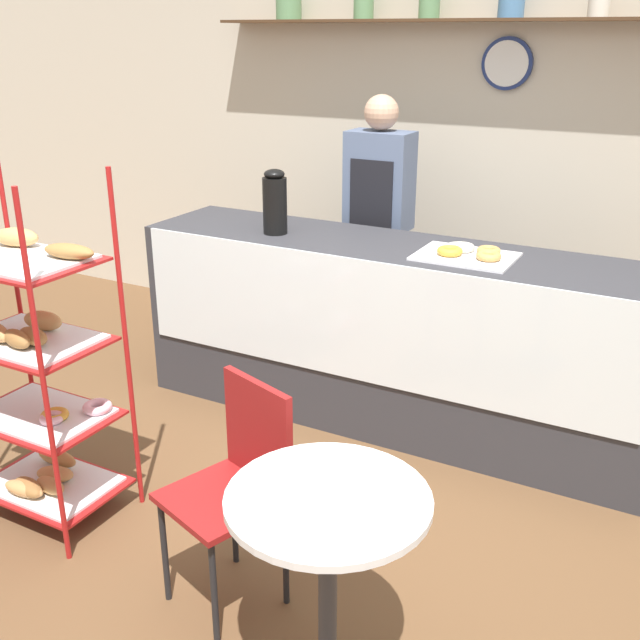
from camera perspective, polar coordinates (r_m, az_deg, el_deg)
The scene contains 9 objects.
ground_plane at distance 3.39m, azimuth -3.54°, elevation -15.98°, with size 14.00×14.00×0.00m, color brown.
back_wall at distance 4.92m, azimuth 11.18°, elevation 12.86°, with size 10.00×0.30×2.70m.
display_counter at distance 4.08m, azimuth 5.24°, elevation -1.11°, with size 2.79×0.64×1.01m.
pastry_rack at distance 3.43m, azimuth -20.96°, elevation -3.83°, with size 0.66×0.47×1.55m.
person_worker at distance 4.55m, azimuth 4.44°, elevation 7.06°, with size 0.38×0.23×1.71m.
cafe_table at distance 2.40m, azimuth 0.60°, elevation -17.12°, with size 0.63×0.63×0.76m.
cafe_chair at distance 2.81m, azimuth -6.13°, elevation -11.44°, with size 0.48×0.48×0.88m.
coffee_carafe at distance 4.10m, azimuth -3.46°, elevation 8.94°, with size 0.13×0.13×0.35m.
donut_tray_counter at distance 3.76m, azimuth 11.14°, elevation 5.03°, with size 0.47×0.36×0.05m.
Camera 1 is at (1.46, -2.28, 2.05)m, focal length 42.00 mm.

